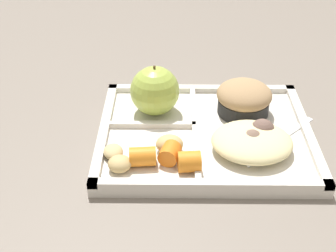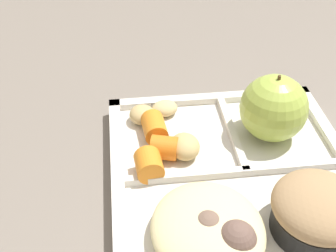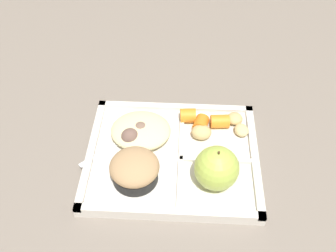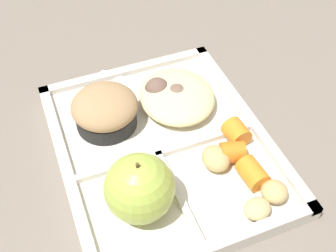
{
  "view_description": "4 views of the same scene",
  "coord_description": "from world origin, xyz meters",
  "px_view_note": "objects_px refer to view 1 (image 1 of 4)",
  "views": [
    {
      "loc": [
        -0.05,
        -0.58,
        0.42
      ],
      "look_at": [
        -0.05,
        -0.02,
        0.04
      ],
      "focal_mm": 51.4,
      "sensor_mm": 36.0,
      "label": 1
    },
    {
      "loc": [
        0.3,
        -0.11,
        0.34
      ],
      "look_at": [
        -0.06,
        -0.06,
        0.05
      ],
      "focal_mm": 47.86,
      "sensor_mm": 36.0,
      "label": 2
    },
    {
      "loc": [
        -0.02,
        0.46,
        0.58
      ],
      "look_at": [
        0.01,
        -0.05,
        0.04
      ],
      "focal_mm": 42.73,
      "sensor_mm": 36.0,
      "label": 3
    },
    {
      "loc": [
        -0.31,
        0.12,
        0.42
      ],
      "look_at": [
        -0.01,
        -0.0,
        0.06
      ],
      "focal_mm": 44.64,
      "sensor_mm": 36.0,
      "label": 4
    }
  ],
  "objects_px": {
    "green_apple": "(155,91)",
    "plastic_fork": "(274,143)",
    "lunch_tray": "(204,135)",
    "bran_muffin": "(244,99)"
  },
  "relations": [
    {
      "from": "lunch_tray",
      "to": "bran_muffin",
      "type": "distance_m",
      "value": 0.09
    },
    {
      "from": "green_apple",
      "to": "plastic_fork",
      "type": "bearing_deg",
      "value": -25.82
    },
    {
      "from": "green_apple",
      "to": "bran_muffin",
      "type": "xyz_separation_m",
      "value": [
        0.14,
        0.0,
        -0.01
      ]
    },
    {
      "from": "lunch_tray",
      "to": "green_apple",
      "type": "xyz_separation_m",
      "value": [
        -0.07,
        0.05,
        0.04
      ]
    },
    {
      "from": "lunch_tray",
      "to": "green_apple",
      "type": "height_order",
      "value": "green_apple"
    },
    {
      "from": "lunch_tray",
      "to": "plastic_fork",
      "type": "relative_size",
      "value": 2.42
    },
    {
      "from": "lunch_tray",
      "to": "plastic_fork",
      "type": "bearing_deg",
      "value": -16.18
    },
    {
      "from": "lunch_tray",
      "to": "green_apple",
      "type": "distance_m",
      "value": 0.1
    },
    {
      "from": "plastic_fork",
      "to": "lunch_tray",
      "type": "bearing_deg",
      "value": 163.82
    },
    {
      "from": "bran_muffin",
      "to": "plastic_fork",
      "type": "bearing_deg",
      "value": -67.56
    }
  ]
}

